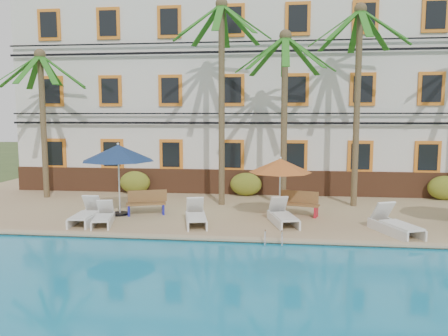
# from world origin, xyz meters

# --- Properties ---
(ground) EXTENTS (100.00, 100.00, 0.00)m
(ground) POSITION_xyz_m (0.00, 0.00, 0.00)
(ground) COLOR #384C23
(ground) RESTS_ON ground
(pool_deck) EXTENTS (30.00, 12.00, 0.25)m
(pool_deck) POSITION_xyz_m (0.00, 5.00, 0.12)
(pool_deck) COLOR tan
(pool_deck) RESTS_ON ground
(pool_coping) EXTENTS (30.00, 0.35, 0.06)m
(pool_coping) POSITION_xyz_m (0.00, -0.90, 0.28)
(pool_coping) COLOR tan
(pool_coping) RESTS_ON pool_deck
(hotel_building) EXTENTS (25.40, 6.44, 10.22)m
(hotel_building) POSITION_xyz_m (0.00, 9.98, 5.37)
(hotel_building) COLOR silver
(hotel_building) RESTS_ON pool_deck
(palm_a) EXTENTS (4.09, 4.09, 6.79)m
(palm_a) POSITION_xyz_m (-10.05, 5.14, 4.66)
(palm_a) COLOR brown
(palm_a) RESTS_ON pool_deck
(palm_b) EXTENTS (4.09, 4.09, 8.58)m
(palm_b) POSITION_xyz_m (-1.70, 4.43, 5.70)
(palm_b) COLOR brown
(palm_b) RESTS_ON pool_deck
(palm_c) EXTENTS (4.09, 4.09, 7.25)m
(palm_c) POSITION_xyz_m (0.90, 4.37, 4.93)
(palm_c) COLOR brown
(palm_c) RESTS_ON pool_deck
(palm_d) EXTENTS (4.09, 4.09, 8.31)m
(palm_d) POSITION_xyz_m (3.89, 4.80, 5.55)
(palm_d) COLOR brown
(palm_d) RESTS_ON pool_deck
(shrub_left) EXTENTS (1.50, 0.90, 1.10)m
(shrub_left) POSITION_xyz_m (-6.25, 6.60, 0.80)
(shrub_left) COLOR #29601B
(shrub_left) RESTS_ON pool_deck
(shrub_mid) EXTENTS (1.50, 0.90, 1.10)m
(shrub_mid) POSITION_xyz_m (-0.80, 6.60, 0.80)
(shrub_mid) COLOR #29601B
(shrub_mid) RESTS_ON pool_deck
(shrub_right) EXTENTS (1.50, 0.90, 1.10)m
(shrub_right) POSITION_xyz_m (8.20, 6.60, 0.80)
(shrub_right) COLOR #29601B
(shrub_right) RESTS_ON pool_deck
(umbrella_blue) EXTENTS (2.79, 2.79, 2.78)m
(umbrella_blue) POSITION_xyz_m (-5.35, 1.99, 2.63)
(umbrella_blue) COLOR black
(umbrella_blue) RESTS_ON pool_deck
(umbrella_red) EXTENTS (2.31, 2.31, 2.32)m
(umbrella_red) POSITION_xyz_m (0.74, 2.04, 2.22)
(umbrella_red) COLOR black
(umbrella_red) RESTS_ON pool_deck
(lounger_a) EXTENTS (0.81, 1.97, 0.91)m
(lounger_a) POSITION_xyz_m (-6.09, 0.66, 0.55)
(lounger_a) COLOR white
(lounger_a) RESTS_ON pool_deck
(lounger_b) EXTENTS (0.99, 1.80, 0.81)m
(lounger_b) POSITION_xyz_m (-5.41, 0.49, 0.51)
(lounger_b) COLOR white
(lounger_b) RESTS_ON pool_deck
(lounger_c) EXTENTS (1.09, 2.00, 0.89)m
(lounger_c) POSITION_xyz_m (-2.18, 0.87, 0.54)
(lounger_c) COLOR white
(lounger_c) RESTS_ON pool_deck
(lounger_d) EXTENTS (1.16, 2.04, 0.91)m
(lounger_d) POSITION_xyz_m (0.84, 1.28, 0.55)
(lounger_d) COLOR white
(lounger_d) RESTS_ON pool_deck
(lounger_e) EXTENTS (1.44, 2.15, 0.96)m
(lounger_e) POSITION_xyz_m (4.41, 0.41, 0.56)
(lounger_e) COLOR white
(lounger_e) RESTS_ON pool_deck
(bench_left) EXTENTS (1.57, 0.91, 0.93)m
(bench_left) POSITION_xyz_m (-4.38, 2.20, 0.72)
(bench_left) COLOR olive
(bench_left) RESTS_ON pool_deck
(bench_right) EXTENTS (1.57, 0.89, 0.93)m
(bench_right) POSITION_xyz_m (1.51, 2.73, 0.72)
(bench_right) COLOR olive
(bench_right) RESTS_ON pool_deck
(pool_ladder) EXTENTS (0.54, 0.74, 0.74)m
(pool_ladder) POSITION_xyz_m (0.53, -1.00, 0.25)
(pool_ladder) COLOR silver
(pool_ladder) RESTS_ON ground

